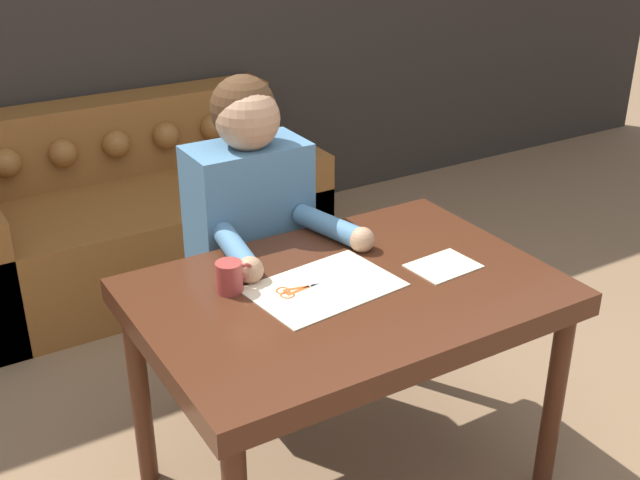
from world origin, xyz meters
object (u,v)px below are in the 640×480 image
Objects in this scene: couch at (134,219)px; scissors at (301,289)px; person at (252,249)px; dining_table at (347,310)px; mug at (230,277)px.

scissors is (-0.05, -1.67, 0.43)m from couch.
person is at bearing -87.94° from couch.
couch reaches higher than dining_table.
person is 10.76× the size of mug.
dining_table is 0.35m from mug.
scissors reaches higher than dining_table.
scissors is (-0.12, 0.05, 0.08)m from dining_table.
scissors is 1.98× the size of mug.
dining_table is at bearing -26.19° from mug.
person reaches higher than dining_table.
scissors is 0.20m from mug.
scissors is at bearing -29.50° from mug.
person is (-0.03, 0.55, -0.02)m from dining_table.
mug reaches higher than dining_table.
dining_table is at bearing -21.32° from scissors.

